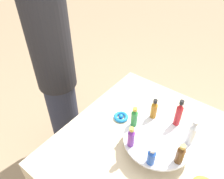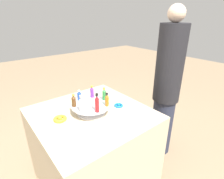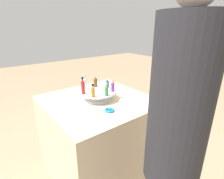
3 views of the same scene
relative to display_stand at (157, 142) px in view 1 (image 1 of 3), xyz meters
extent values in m
cylinder|color=silver|center=(0.00, 0.00, -0.04)|extent=(0.24, 0.24, 0.01)
cylinder|color=silver|center=(0.00, 0.00, -0.01)|extent=(0.13, 0.13, 0.06)
cylinder|color=silver|center=(0.00, 0.00, 0.03)|extent=(0.32, 0.32, 0.01)
cylinder|color=#234CAD|center=(-0.13, -0.03, 0.06)|extent=(0.03, 0.03, 0.06)
cone|color=#234CAD|center=(-0.13, -0.03, 0.10)|extent=(0.03, 0.03, 0.01)
cylinder|color=silver|center=(-0.13, -0.03, 0.12)|extent=(0.02, 0.02, 0.01)
cylinder|color=brown|center=(-0.06, -0.12, 0.07)|extent=(0.03, 0.03, 0.08)
cone|color=brown|center=(-0.06, -0.12, 0.12)|extent=(0.03, 0.03, 0.02)
cylinder|color=#B79338|center=(-0.06, -0.12, 0.13)|extent=(0.02, 0.02, 0.01)
cylinder|color=silver|center=(0.06, -0.12, 0.08)|extent=(0.03, 0.03, 0.10)
cone|color=silver|center=(0.06, -0.12, 0.14)|extent=(0.03, 0.03, 0.02)
cylinder|color=#B2B2B7|center=(0.06, -0.12, 0.16)|extent=(0.02, 0.02, 0.02)
cylinder|color=#B21E23|center=(0.13, -0.03, 0.09)|extent=(0.03, 0.03, 0.11)
cone|color=#B21E23|center=(0.13, -0.03, 0.15)|extent=(0.03, 0.03, 0.02)
cylinder|color=black|center=(0.13, -0.03, 0.17)|extent=(0.02, 0.02, 0.02)
cylinder|color=#AD6B19|center=(0.10, 0.09, 0.07)|extent=(0.03, 0.03, 0.08)
cone|color=#AD6B19|center=(0.10, 0.09, 0.12)|extent=(0.03, 0.03, 0.02)
cylinder|color=black|center=(0.10, 0.09, 0.14)|extent=(0.02, 0.02, 0.01)
cylinder|color=#288438|center=(0.00, 0.14, 0.07)|extent=(0.03, 0.03, 0.08)
cone|color=#288438|center=(0.00, 0.14, 0.12)|extent=(0.03, 0.03, 0.02)
cylinder|color=gold|center=(0.00, 0.14, 0.14)|extent=(0.02, 0.02, 0.01)
cylinder|color=#702D93|center=(-0.11, 0.08, 0.07)|extent=(0.03, 0.03, 0.08)
cone|color=#702D93|center=(-0.11, 0.08, 0.12)|extent=(0.03, 0.03, 0.02)
cylinder|color=gold|center=(-0.11, 0.08, 0.14)|extent=(0.02, 0.02, 0.01)
torus|color=blue|center=(0.06, 0.25, -0.04)|extent=(0.08, 0.08, 0.02)
sphere|color=blue|center=(0.06, 0.25, -0.03)|extent=(0.03, 0.03, 0.03)
cylinder|color=#282D42|center=(0.13, 0.87, -0.48)|extent=(0.24, 0.24, 0.68)
cylinder|color=#232328|center=(0.13, 0.87, 0.25)|extent=(0.28, 0.28, 0.78)
camera|label=1|loc=(-0.63, -0.22, 0.85)|focal=35.00mm
camera|label=2|loc=(1.10, -0.66, 0.71)|focal=28.00mm
camera|label=3|loc=(0.80, 1.24, 0.59)|focal=28.00mm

